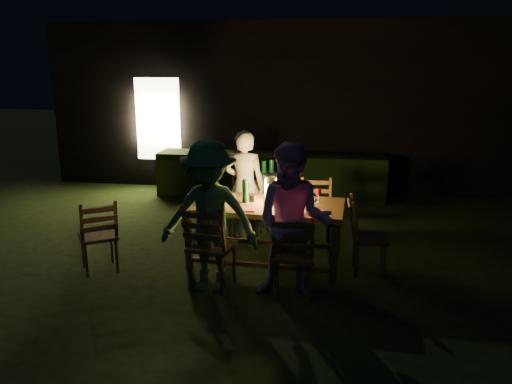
% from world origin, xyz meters
% --- Properties ---
extents(garden_envelope, '(40.00, 40.00, 3.20)m').
position_xyz_m(garden_envelope, '(-0.01, 6.15, 1.58)').
color(garden_envelope, black).
rests_on(garden_envelope, ground).
extents(dining_table, '(1.91, 1.02, 0.78)m').
position_xyz_m(dining_table, '(-0.12, 0.46, 0.70)').
color(dining_table, '#543A1C').
rests_on(dining_table, ground).
extents(chair_near_left, '(0.54, 0.56, 1.03)m').
position_xyz_m(chair_near_left, '(-0.61, -0.28, 0.31)').
color(chair_near_left, '#543A1C').
rests_on(chair_near_left, ground).
extents(chair_near_right, '(0.45, 0.48, 0.98)m').
position_xyz_m(chair_near_right, '(0.30, -0.33, 0.30)').
color(chair_near_right, '#543A1C').
rests_on(chair_near_right, ground).
extents(chair_far_left, '(0.41, 0.44, 0.90)m').
position_xyz_m(chair_far_left, '(-0.53, 1.25, 0.27)').
color(chair_far_left, '#543A1C').
rests_on(chair_far_left, ground).
extents(chair_far_right, '(0.45, 0.48, 0.94)m').
position_xyz_m(chair_far_right, '(0.47, 1.21, 0.28)').
color(chair_far_right, '#543A1C').
rests_on(chair_far_right, ground).
extents(chair_end, '(0.46, 0.43, 0.94)m').
position_xyz_m(chair_end, '(1.11, 0.40, 0.28)').
color(chair_end, '#543A1C').
rests_on(chair_end, ground).
extents(chair_spare, '(0.60, 0.61, 0.93)m').
position_xyz_m(chair_spare, '(-2.03, -0.06, 0.28)').
color(chair_spare, '#543A1C').
rests_on(chair_spare, ground).
extents(person_house_side, '(0.58, 0.40, 1.55)m').
position_xyz_m(person_house_side, '(-0.53, 1.31, 0.77)').
color(person_house_side, beige).
rests_on(person_house_side, ground).
extents(person_opp_right, '(0.83, 0.66, 1.65)m').
position_xyz_m(person_opp_right, '(0.29, -0.38, 0.83)').
color(person_opp_right, '#B87EB4').
rests_on(person_opp_right, ground).
extents(person_opp_left, '(1.09, 0.66, 1.65)m').
position_xyz_m(person_opp_left, '(-0.61, -0.33, 0.82)').
color(person_opp_left, '#356B39').
rests_on(person_opp_left, ground).
extents(lantern, '(0.16, 0.16, 0.35)m').
position_xyz_m(lantern, '(-0.07, 0.51, 0.93)').
color(lantern, white).
rests_on(lantern, dining_table).
extents(plate_far_left, '(0.25, 0.25, 0.01)m').
position_xyz_m(plate_far_left, '(-0.66, 0.71, 0.78)').
color(plate_far_left, white).
rests_on(plate_far_left, dining_table).
extents(plate_near_left, '(0.25, 0.25, 0.01)m').
position_xyz_m(plate_near_left, '(-0.68, 0.27, 0.78)').
color(plate_near_left, white).
rests_on(plate_near_left, dining_table).
extents(plate_far_right, '(0.25, 0.25, 0.01)m').
position_xyz_m(plate_far_right, '(0.34, 0.66, 0.78)').
color(plate_far_right, white).
rests_on(plate_far_right, dining_table).
extents(plate_near_right, '(0.25, 0.25, 0.01)m').
position_xyz_m(plate_near_right, '(0.32, 0.22, 0.78)').
color(plate_near_right, white).
rests_on(plate_near_right, dining_table).
extents(wineglass_a, '(0.06, 0.06, 0.18)m').
position_xyz_m(wineglass_a, '(-0.40, 0.76, 0.87)').
color(wineglass_a, '#59070F').
rests_on(wineglass_a, dining_table).
extents(wineglass_b, '(0.06, 0.06, 0.18)m').
position_xyz_m(wineglass_b, '(-0.84, 0.38, 0.87)').
color(wineglass_b, '#59070F').
rests_on(wineglass_b, dining_table).
extents(wineglass_c, '(0.06, 0.06, 0.18)m').
position_xyz_m(wineglass_c, '(0.17, 0.17, 0.87)').
color(wineglass_c, '#59070F').
rests_on(wineglass_c, dining_table).
extents(wineglass_d, '(0.06, 0.06, 0.18)m').
position_xyz_m(wineglass_d, '(0.51, 0.61, 0.87)').
color(wineglass_d, '#59070F').
rests_on(wineglass_d, dining_table).
extents(wineglass_e, '(0.06, 0.06, 0.18)m').
position_xyz_m(wineglass_e, '(-0.23, 0.17, 0.87)').
color(wineglass_e, silver).
rests_on(wineglass_e, dining_table).
extents(bottle_table, '(0.07, 0.07, 0.28)m').
position_xyz_m(bottle_table, '(-0.37, 0.48, 0.92)').
color(bottle_table, '#0F471E').
rests_on(bottle_table, dining_table).
extents(napkin_left, '(0.18, 0.14, 0.01)m').
position_xyz_m(napkin_left, '(-0.28, 0.15, 0.78)').
color(napkin_left, red).
rests_on(napkin_left, dining_table).
extents(napkin_right, '(0.18, 0.14, 0.01)m').
position_xyz_m(napkin_right, '(0.42, 0.14, 0.78)').
color(napkin_right, red).
rests_on(napkin_right, dining_table).
extents(phone, '(0.14, 0.07, 0.01)m').
position_xyz_m(phone, '(-0.75, 0.19, 0.78)').
color(phone, black).
rests_on(phone, dining_table).
extents(side_table, '(0.50, 0.50, 0.67)m').
position_xyz_m(side_table, '(-0.27, 1.72, 0.59)').
color(side_table, olive).
rests_on(side_table, ground).
extents(ice_bucket, '(0.30, 0.30, 0.22)m').
position_xyz_m(ice_bucket, '(-0.27, 1.72, 0.78)').
color(ice_bucket, '#A5A8AD').
rests_on(ice_bucket, side_table).
extents(bottle_bucket_a, '(0.07, 0.07, 0.32)m').
position_xyz_m(bottle_bucket_a, '(-0.32, 1.68, 0.83)').
color(bottle_bucket_a, '#0F471E').
rests_on(bottle_bucket_a, side_table).
extents(bottle_bucket_b, '(0.07, 0.07, 0.32)m').
position_xyz_m(bottle_bucket_b, '(-0.22, 1.76, 0.83)').
color(bottle_bucket_b, '#0F471E').
rests_on(bottle_bucket_b, side_table).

